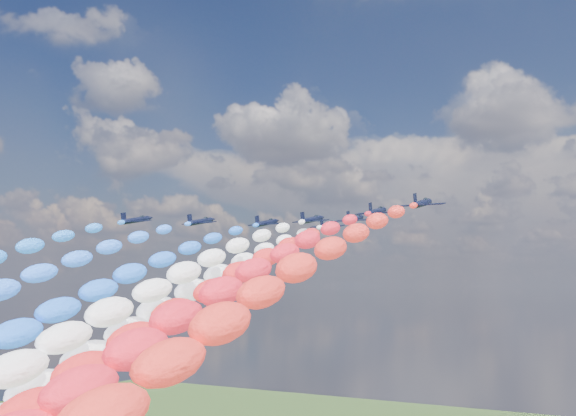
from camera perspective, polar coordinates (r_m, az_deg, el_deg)
The scene contains 14 objects.
jet_0 at distance 163.13m, azimuth -12.22°, elevation -0.96°, with size 8.31×11.15×2.46m, color black, non-canonical shape.
jet_1 at distance 164.29m, azimuth -7.11°, elevation -1.10°, with size 8.31×11.15×2.46m, color black, non-canonical shape.
jet_2 at distance 166.38m, azimuth -1.76°, elevation -1.21°, with size 8.31×11.15×2.46m, color black, non-canonical shape.
trail_2 at distance 120.50m, azimuth -16.68°, elevation -8.64°, with size 6.06×112.83×44.86m, color blue, non-canonical shape.
jet_3 at distance 158.39m, azimuth 1.94°, elevation -0.95°, with size 8.31×11.15×2.46m, color black, non-canonical shape.
trail_3 at distance 110.11m, azimuth -12.61°, elevation -8.99°, with size 6.06×112.83×44.86m, color white, non-canonical shape.
jet_4 at distance 172.53m, azimuth 3.28°, elevation -1.39°, with size 8.31×11.15×2.46m, color black, non-canonical shape.
trail_4 at distance 123.02m, azimuth -9.09°, elevation -8.77°, with size 6.06×112.83×44.86m, color white, non-canonical shape.
jet_5 at distance 157.14m, azimuth 5.44°, elevation -0.88°, with size 8.31×11.15×2.46m, color black, non-canonical shape.
trail_5 at distance 106.60m, azimuth -7.75°, elevation -9.18°, with size 6.06×112.83×44.86m, color red, non-canonical shape.
jet_6 at distance 142.00m, azimuth 7.25°, elevation -0.27°, with size 8.31×11.15×2.46m, color black, non-canonical shape.
trail_6 at distance 90.71m, azimuth -7.17°, elevation -9.69°, with size 6.06×112.83×44.86m, color red, non-canonical shape.
jet_7 at distance 129.30m, azimuth 10.83°, elevation 0.38°, with size 8.31×11.15×2.46m, color black, non-canonical shape.
trail_7 at distance 76.25m, azimuth -3.66°, elevation -10.37°, with size 6.06×112.83×44.86m, color red, non-canonical shape.
Camera 1 is at (76.15, -127.43, 89.42)m, focal length 43.87 mm.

